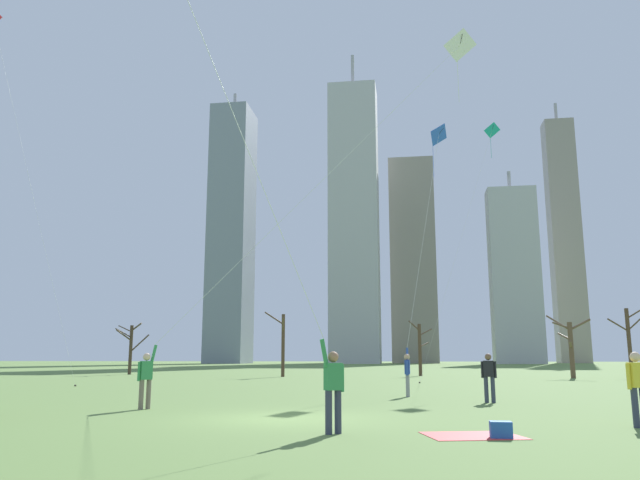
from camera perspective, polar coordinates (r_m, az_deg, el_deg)
name	(u,v)px	position (r m, az deg, el deg)	size (l,w,h in m)	color
ground_plane	(285,419)	(16.05, -3.25, -16.07)	(400.00, 400.00, 0.00)	#5B7A3D
kite_flyer_midfield_left_blue	(419,287)	(28.10, 9.05, -4.30)	(2.80, 13.07, 15.65)	gray
kite_flyer_foreground_left_purple	(282,256)	(12.19, -3.47, -1.43)	(4.87, 4.97, 13.46)	#33384C
kite_flyer_foreground_right_white	(229,289)	(20.02, -8.34, -4.46)	(10.94, 6.33, 14.56)	#726656
bystander_far_off_by_trees	(489,375)	(22.11, 15.26, -11.89)	(0.50, 0.26, 1.62)	#33384C
distant_kite_drifting_right_teal	(487,149)	(42.92, 15.09, 8.10)	(5.90, 3.24, 16.93)	teal
picnic_spot	(489,432)	(12.81, 15.24, -16.68)	(2.10, 1.81, 0.31)	#CC3838
bare_tree_far_right_edge	(420,348)	(51.96, 9.17, -9.75)	(1.96, 1.50, 4.46)	#4C3828
bare_tree_right_of_center	(282,341)	(49.02, -3.47, -9.27)	(2.07, 2.76, 5.08)	#4C3828
bare_tree_leftmost	(629,339)	(53.21, 26.55, -8.17)	(3.06, 0.99, 5.35)	#4C3828
bare_tree_center	(131,346)	(57.72, -16.99, -9.30)	(2.71, 2.82, 4.48)	#423326
bare_tree_rightmost	(571,345)	(49.27, 22.03, -8.92)	(2.91, 2.60, 4.61)	brown
skyline_mid_tower_right	(413,260)	(158.25, 8.53, -1.80)	(11.23, 9.39, 51.29)	gray
skyline_squat_block	(349,264)	(162.62, 2.71, -2.24)	(7.70, 9.28, 50.78)	slate
skyline_wide_slab	(515,274)	(147.17, 17.45, -3.03)	(10.72, 6.38, 44.09)	#B2B2B7
skyline_slender_spire	(565,238)	(172.38, 21.60, 0.17)	(7.40, 5.82, 68.75)	gray
skyline_short_annex	(231,233)	(153.00, -8.14, 0.68)	(9.15, 11.70, 67.52)	gray
skyline_tall_tower	(354,221)	(146.95, 3.16, 1.79)	(11.40, 9.38, 75.39)	#B2B2B7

